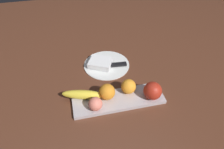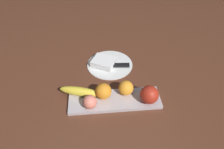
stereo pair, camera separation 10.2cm
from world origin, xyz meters
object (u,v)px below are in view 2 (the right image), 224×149
at_px(apple, 149,95).
at_px(knife, 118,65).
at_px(banana, 80,91).
at_px(dinner_plate, 110,64).
at_px(peach, 90,102).
at_px(fruit_tray, 115,100).
at_px(orange_near_apple, 103,91).
at_px(orange_near_banana, 126,88).
at_px(folded_napkin, 104,62).

xyz_separation_m(apple, knife, (0.11, -0.26, -0.04)).
xyz_separation_m(banana, dinner_plate, (-0.15, -0.22, -0.03)).
bearing_deg(peach, fruit_tray, -163.37).
xyz_separation_m(banana, knife, (-0.20, -0.20, -0.02)).
xyz_separation_m(banana, orange_near_apple, (-0.11, 0.02, 0.02)).
xyz_separation_m(fruit_tray, orange_near_banana, (-0.05, -0.03, 0.04)).
bearing_deg(knife, orange_near_banana, 98.49).
distance_m(apple, folded_napkin, 0.34).
distance_m(dinner_plate, knife, 0.05).
height_order(fruit_tray, banana, banana).
bearing_deg(dinner_plate, orange_near_banana, 103.14).
bearing_deg(fruit_tray, orange_near_apple, -20.83).
distance_m(fruit_tray, banana, 0.16).
relative_size(banana, dinner_plate, 0.77).
bearing_deg(banana, folded_napkin, -103.19).
height_order(peach, knife, peach).
distance_m(banana, knife, 0.28).
xyz_separation_m(folded_napkin, knife, (-0.07, 0.02, -0.01)).
bearing_deg(orange_near_apple, apple, 167.67).
bearing_deg(banana, dinner_plate, -108.91).
bearing_deg(apple, knife, -68.05).
height_order(orange_near_apple, knife, orange_near_apple).
xyz_separation_m(apple, orange_near_apple, (0.20, -0.04, -0.00)).
distance_m(peach, folded_napkin, 0.30).
bearing_deg(peach, folded_napkin, -104.93).
relative_size(banana, peach, 3.11).
bearing_deg(apple, fruit_tray, -9.40).
bearing_deg(orange_near_banana, dinner_plate, -76.86).
relative_size(peach, folded_napkin, 0.52).
height_order(banana, orange_near_apple, orange_near_apple).
bearing_deg(banana, peach, 137.52).
relative_size(fruit_tray, apple, 5.02).
distance_m(orange_near_apple, knife, 0.24).
xyz_separation_m(orange_near_apple, knife, (-0.09, -0.22, -0.04)).
bearing_deg(orange_near_apple, fruit_tray, 159.17).
relative_size(orange_near_banana, knife, 0.37).
bearing_deg(dinner_plate, banana, 55.06).
bearing_deg(apple, banana, -12.21).
relative_size(fruit_tray, orange_near_apple, 5.65).
distance_m(orange_near_apple, folded_napkin, 0.24).
height_order(apple, knife, apple).
distance_m(banana, orange_near_apple, 0.11).
height_order(orange_near_banana, peach, orange_near_banana).
height_order(orange_near_apple, folded_napkin, orange_near_apple).
bearing_deg(orange_near_banana, apple, 149.82).
xyz_separation_m(orange_near_banana, folded_napkin, (0.08, -0.23, -0.03)).
bearing_deg(folded_napkin, dinner_plate, 180.00).
distance_m(fruit_tray, apple, 0.16).
relative_size(fruit_tray, peach, 6.77).
relative_size(apple, orange_near_banana, 1.20).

